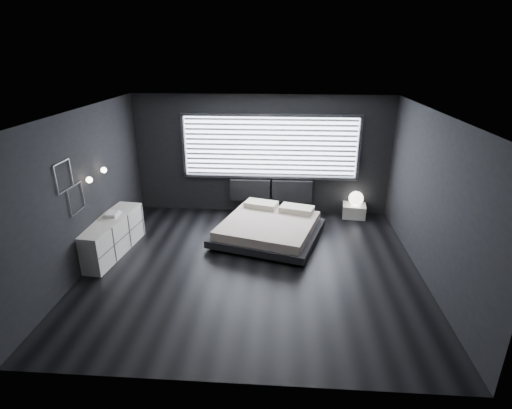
{
  "coord_description": "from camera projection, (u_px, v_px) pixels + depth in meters",
  "views": [
    {
      "loc": [
        0.51,
        -6.39,
        3.76
      ],
      "look_at": [
        0.0,
        0.85,
        0.9
      ],
      "focal_mm": 28.0,
      "sensor_mm": 36.0,
      "label": 1
    }
  ],
  "objects": [
    {
      "name": "room",
      "position": [
        253.0,
        195.0,
        6.83
      ],
      "size": [
        6.04,
        6.0,
        2.8
      ],
      "color": "black",
      "rests_on": "ground"
    },
    {
      "name": "orb_lamp",
      "position": [
        356.0,
        198.0,
        9.32
      ],
      "size": [
        0.34,
        0.34,
        0.34
      ],
      "primitive_type": "sphere",
      "color": "white",
      "rests_on": "nightstand"
    },
    {
      "name": "nightstand",
      "position": [
        354.0,
        211.0,
        9.46
      ],
      "size": [
        0.58,
        0.5,
        0.31
      ],
      "primitive_type": "cube",
      "rotation": [
        0.0,
        0.0,
        -0.12
      ],
      "color": "silver",
      "rests_on": "ground"
    },
    {
      "name": "wall_art_lower",
      "position": [
        76.0,
        198.0,
        6.76
      ],
      "size": [
        0.01,
        0.48,
        0.48
      ],
      "color": "#47474C",
      "rests_on": "ground"
    },
    {
      "name": "wall_art_upper",
      "position": [
        64.0,
        176.0,
        6.35
      ],
      "size": [
        0.01,
        0.48,
        0.48
      ],
      "color": "#47474C",
      "rests_on": "ground"
    },
    {
      "name": "book_stack",
      "position": [
        112.0,
        214.0,
        7.75
      ],
      "size": [
        0.25,
        0.33,
        0.06
      ],
      "color": "white",
      "rests_on": "dresser"
    },
    {
      "name": "bed",
      "position": [
        269.0,
        228.0,
        8.36
      ],
      "size": [
        2.48,
        2.42,
        0.52
      ],
      "color": "black",
      "rests_on": "ground"
    },
    {
      "name": "window",
      "position": [
        270.0,
        147.0,
        9.24
      ],
      "size": [
        4.14,
        0.09,
        1.52
      ],
      "color": "white",
      "rests_on": "ground"
    },
    {
      "name": "sconce_far",
      "position": [
        104.0,
        170.0,
        7.55
      ],
      "size": [
        0.18,
        0.11,
        0.11
      ],
      "color": "silver",
      "rests_on": "ground"
    },
    {
      "name": "dresser",
      "position": [
        111.0,
        236.0,
        7.73
      ],
      "size": [
        0.7,
        1.84,
        0.72
      ],
      "color": "silver",
      "rests_on": "ground"
    },
    {
      "name": "sconce_near",
      "position": [
        89.0,
        180.0,
        6.99
      ],
      "size": [
        0.18,
        0.11,
        0.11
      ],
      "color": "silver",
      "rests_on": "ground"
    },
    {
      "name": "headboard",
      "position": [
        271.0,
        190.0,
        9.57
      ],
      "size": [
        1.96,
        0.16,
        0.52
      ],
      "color": "black",
      "rests_on": "ground"
    }
  ]
}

